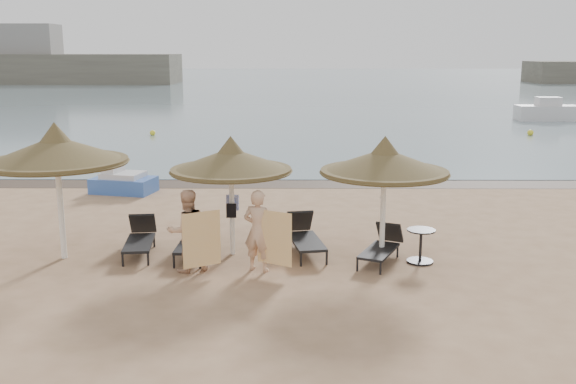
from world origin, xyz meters
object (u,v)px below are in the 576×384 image
at_px(palapa_left, 56,151).
at_px(pedal_boat, 123,182).
at_px(person_left, 187,224).
at_px(palapa_center, 231,161).
at_px(person_right, 258,224).
at_px(side_table, 421,247).
at_px(lounger_near_left, 195,238).
at_px(lounger_far_left, 140,237).
at_px(lounger_near_right, 304,235).
at_px(palapa_right, 385,162).
at_px(lounger_far_right, 382,246).

relative_size(palapa_left, pedal_boat, 1.41).
bearing_deg(person_left, palapa_center, -150.29).
distance_m(palapa_left, person_right, 4.70).
bearing_deg(palapa_left, side_table, -1.75).
bearing_deg(palapa_left, person_right, -10.36).
distance_m(lounger_near_left, side_table, 5.07).
relative_size(lounger_far_left, lounger_near_right, 0.93).
height_order(palapa_left, lounger_far_left, palapa_left).
bearing_deg(lounger_near_left, pedal_boat, 118.91).
xyz_separation_m(lounger_far_left, person_right, (2.78, -1.23, 0.65)).
xyz_separation_m(palapa_right, person_left, (-4.18, -0.74, -1.20)).
height_order(palapa_center, pedal_boat, palapa_center).
bearing_deg(lounger_far_right, lounger_near_right, -175.41).
distance_m(lounger_far_right, pedal_boat, 10.23).
height_order(lounger_far_left, person_right, person_right).
height_order(palapa_center, lounger_near_right, palapa_center).
distance_m(palapa_center, side_table, 4.59).
bearing_deg(palapa_center, lounger_near_right, 6.98).
xyz_separation_m(palapa_left, lounger_near_left, (2.90, 0.33, -2.06)).
bearing_deg(lounger_near_left, person_left, -87.15).
bearing_deg(side_table, person_left, -173.23).
relative_size(lounger_far_right, person_left, 0.87).
xyz_separation_m(side_table, person_right, (-3.53, -0.56, 0.66)).
height_order(palapa_center, side_table, palapa_center).
distance_m(lounger_near_right, person_right, 1.77).
xyz_separation_m(palapa_left, lounger_far_right, (7.11, -0.12, -2.09)).
distance_m(palapa_left, side_table, 8.21).
height_order(palapa_right, person_left, palapa_right).
bearing_deg(lounger_near_left, palapa_center, 1.00).
bearing_deg(pedal_boat, person_right, -44.33).
relative_size(palapa_right, lounger_near_left, 1.48).
relative_size(lounger_far_left, side_table, 2.47).
distance_m(lounger_far_left, person_left, 1.93).
bearing_deg(person_right, palapa_left, 9.78).
height_order(lounger_far_right, person_left, person_left).
bearing_deg(lounger_near_left, lounger_far_right, -4.37).
height_order(palapa_center, palapa_right, palapa_right).
distance_m(palapa_center, lounger_far_right, 3.84).
bearing_deg(person_right, person_left, 21.36).
height_order(palapa_left, person_right, palapa_left).
bearing_deg(palapa_right, palapa_left, 179.19).
bearing_deg(lounger_near_right, lounger_near_left, 173.55).
bearing_deg(palapa_right, lounger_near_left, 174.17).
distance_m(lounger_far_right, person_right, 2.87).
bearing_deg(pedal_boat, palapa_center, -43.91).
xyz_separation_m(palapa_right, person_right, (-2.70, -0.70, -1.20)).
xyz_separation_m(lounger_far_left, person_left, (1.30, -1.26, 0.66)).
xyz_separation_m(lounger_near_left, lounger_near_right, (2.50, 0.19, 0.00)).
distance_m(lounger_far_right, person_left, 4.30).
bearing_deg(lounger_near_left, lounger_near_right, 6.03).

